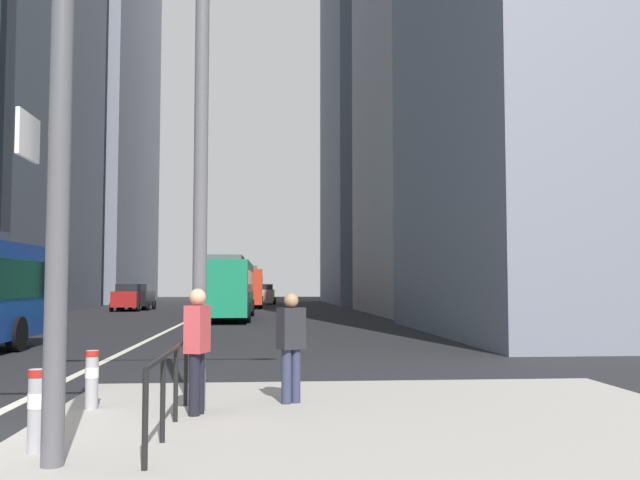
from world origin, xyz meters
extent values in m
plane|color=black|center=(0.00, 20.00, 0.00)|extent=(160.00, 160.00, 0.00)
cube|color=gray|center=(5.50, -1.00, 0.07)|extent=(9.00, 10.00, 0.15)
cube|color=beige|center=(0.00, 30.00, 0.01)|extent=(0.20, 80.00, 0.01)
cube|color=slate|center=(-16.00, 70.35, 26.31)|extent=(12.59, 25.95, 52.63)
cube|color=#9E9EA3|center=(17.00, 36.78, 20.59)|extent=(12.17, 17.43, 41.18)
cube|color=slate|center=(17.00, 61.55, 23.05)|extent=(12.90, 21.31, 46.10)
cylinder|color=black|center=(-3.06, 11.80, 0.50)|extent=(0.32, 1.00, 1.00)
cube|color=#198456|center=(2.00, 30.00, 1.73)|extent=(2.62, 11.79, 2.75)
cube|color=black|center=(2.00, 30.00, 2.07)|extent=(2.66, 11.55, 1.10)
cube|color=#4C4C51|center=(1.98, 28.23, 3.25)|extent=(1.79, 4.25, 0.30)
cylinder|color=black|center=(0.84, 33.77, 0.50)|extent=(0.31, 1.00, 1.00)
cylinder|color=black|center=(3.24, 33.75, 0.50)|extent=(0.31, 1.00, 1.00)
cylinder|color=black|center=(0.76, 26.24, 0.50)|extent=(0.31, 1.00, 1.00)
cylinder|color=black|center=(3.16, 26.22, 0.50)|extent=(0.31, 1.00, 1.00)
cube|color=red|center=(2.52, 50.56, 1.73)|extent=(2.71, 11.83, 2.75)
cube|color=black|center=(2.52, 50.56, 2.07)|extent=(2.74, 11.59, 1.10)
cube|color=#4C4C51|center=(2.55, 48.80, 3.25)|extent=(1.82, 4.27, 0.30)
cylinder|color=black|center=(1.25, 54.31, 0.50)|extent=(0.32, 1.01, 1.00)
cylinder|color=black|center=(3.65, 54.36, 0.50)|extent=(0.32, 1.01, 1.00)
cylinder|color=black|center=(1.38, 46.77, 0.50)|extent=(0.32, 1.01, 1.00)
cylinder|color=black|center=(3.78, 46.81, 0.50)|extent=(0.32, 1.01, 1.00)
cube|color=black|center=(-5.40, 44.77, 0.87)|extent=(1.85, 4.10, 1.10)
cube|color=black|center=(-5.40, 44.92, 1.68)|extent=(1.53, 2.22, 0.52)
cylinder|color=black|center=(-4.52, 43.37, 0.32)|extent=(0.23, 0.64, 0.64)
cylinder|color=black|center=(-6.34, 43.40, 0.32)|extent=(0.23, 0.64, 0.64)
cylinder|color=black|center=(-4.47, 46.14, 0.32)|extent=(0.23, 0.64, 0.64)
cylinder|color=black|center=(-6.29, 46.17, 0.32)|extent=(0.23, 0.64, 0.64)
cube|color=silver|center=(2.06, 40.59, 0.87)|extent=(1.81, 4.44, 1.10)
cube|color=black|center=(2.06, 40.44, 1.68)|extent=(1.51, 2.40, 0.52)
cylinder|color=black|center=(1.14, 42.09, 0.32)|extent=(0.22, 0.64, 0.64)
cylinder|color=black|center=(2.96, 42.11, 0.32)|extent=(0.22, 0.64, 0.64)
cylinder|color=black|center=(1.16, 39.08, 0.32)|extent=(0.22, 0.64, 0.64)
cylinder|color=black|center=(2.98, 39.09, 0.32)|extent=(0.22, 0.64, 0.64)
cube|color=#B2A899|center=(4.15, 59.92, 0.87)|extent=(1.93, 4.37, 1.10)
cube|color=black|center=(4.14, 59.77, 1.68)|extent=(1.58, 2.38, 0.52)
cylinder|color=black|center=(3.29, 61.42, 0.32)|extent=(0.24, 0.65, 0.64)
cylinder|color=black|center=(5.11, 61.35, 0.32)|extent=(0.24, 0.65, 0.64)
cylinder|color=black|center=(3.19, 58.49, 0.32)|extent=(0.24, 0.65, 0.64)
cylinder|color=black|center=(5.00, 58.42, 0.32)|extent=(0.24, 0.65, 0.64)
cube|color=maroon|center=(-5.83, 42.85, 0.87)|extent=(1.98, 4.52, 1.10)
cube|color=black|center=(-5.84, 43.00, 1.68)|extent=(1.60, 2.46, 0.52)
cylinder|color=black|center=(-4.85, 41.38, 0.32)|extent=(0.25, 0.65, 0.64)
cylinder|color=black|center=(-6.67, 41.30, 0.32)|extent=(0.25, 0.65, 0.64)
cylinder|color=black|center=(-4.99, 44.40, 0.32)|extent=(0.25, 0.65, 0.64)
cylinder|color=black|center=(-6.81, 44.32, 0.32)|extent=(0.25, 0.65, 0.64)
cylinder|color=#515156|center=(1.88, -1.73, 3.15)|extent=(0.22, 0.22, 6.00)
cube|color=white|center=(1.63, -1.91, 3.35)|extent=(0.04, 0.60, 0.44)
cylinder|color=#56565B|center=(3.02, 1.20, 4.15)|extent=(0.20, 0.20, 8.00)
cylinder|color=#99999E|center=(1.54, -1.14, 0.58)|extent=(0.18, 0.18, 0.87)
cylinder|color=white|center=(1.54, -1.14, 0.69)|extent=(0.19, 0.19, 0.16)
cylinder|color=#B21E19|center=(1.54, -1.14, 0.98)|extent=(0.20, 0.20, 0.08)
cylinder|color=#99999E|center=(1.49, 1.45, 0.56)|extent=(0.18, 0.18, 0.82)
cylinder|color=white|center=(1.49, 1.45, 0.66)|extent=(0.19, 0.19, 0.15)
cylinder|color=#B21E19|center=(1.49, 1.45, 0.93)|extent=(0.20, 0.20, 0.08)
cylinder|color=black|center=(2.80, -1.95, 0.62)|extent=(0.06, 0.06, 0.95)
cylinder|color=black|center=(2.80, -0.77, 0.62)|extent=(0.06, 0.06, 0.95)
cylinder|color=black|center=(2.80, 0.41, 0.62)|extent=(0.06, 0.06, 0.95)
cylinder|color=black|center=(2.80, 1.59, 0.62)|extent=(0.06, 0.06, 0.95)
cylinder|color=black|center=(2.80, -0.18, 1.10)|extent=(0.06, 3.53, 0.06)
cylinder|color=#2D334C|center=(4.41, 1.73, 0.55)|extent=(0.15, 0.15, 0.80)
cylinder|color=#2D334C|center=(4.27, 1.65, 0.55)|extent=(0.15, 0.15, 0.80)
cube|color=#232328|center=(4.34, 1.69, 1.26)|extent=(0.45, 0.40, 0.62)
sphere|color=#9E7556|center=(4.34, 1.69, 1.67)|extent=(0.22, 0.22, 0.22)
cylinder|color=black|center=(3.05, 0.95, 0.57)|extent=(0.15, 0.15, 0.83)
cylinder|color=black|center=(3.00, 0.79, 0.57)|extent=(0.15, 0.15, 0.83)
cube|color=#B73D42|center=(3.02, 0.87, 1.31)|extent=(0.34, 0.44, 0.64)
sphere|color=tan|center=(3.02, 0.87, 1.74)|extent=(0.23, 0.23, 0.23)
camera|label=1|loc=(3.91, -8.81, 1.91)|focal=39.21mm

